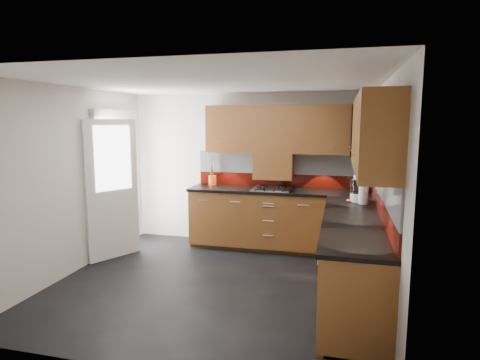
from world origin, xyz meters
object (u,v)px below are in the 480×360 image
(toaster, at_px, (361,186))
(food_processor, at_px, (358,190))
(gas_hob, at_px, (272,188))
(utensil_pot, at_px, (212,179))

(toaster, height_order, food_processor, food_processor)
(gas_hob, bearing_deg, food_processor, -27.81)
(gas_hob, relative_size, toaster, 1.93)
(utensil_pot, xyz_separation_m, food_processor, (2.24, -0.86, 0.05))
(toaster, bearing_deg, food_processor, -95.20)
(toaster, bearing_deg, utensil_pot, 178.25)
(gas_hob, height_order, toaster, toaster)
(gas_hob, bearing_deg, utensil_pot, 168.39)
(gas_hob, xyz_separation_m, food_processor, (1.23, -0.65, 0.14))
(gas_hob, relative_size, utensil_pot, 1.28)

